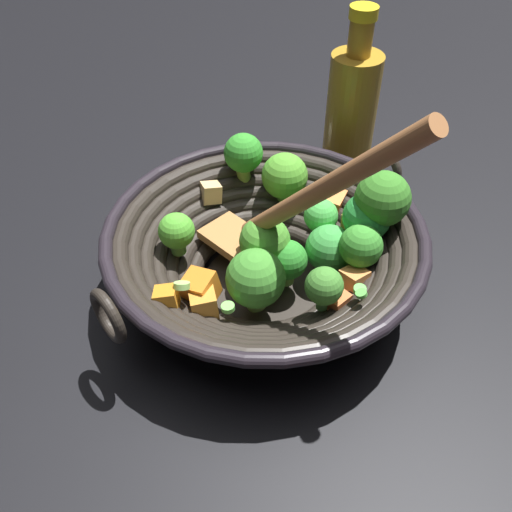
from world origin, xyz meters
name	(u,v)px	position (x,y,z in m)	size (l,w,h in m)	color
ground_plane	(264,287)	(0.00, 0.00, 0.00)	(4.00, 4.00, 0.00)	black
wok	(270,247)	(0.00, 0.00, 0.06)	(0.36, 0.34, 0.28)	black
cooking_oil_bottle	(351,114)	(-0.25, -0.01, 0.09)	(0.06, 0.06, 0.23)	#AD7F23
garlic_bulb	(266,160)	(-0.20, -0.10, 0.02)	(0.04, 0.04, 0.04)	silver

